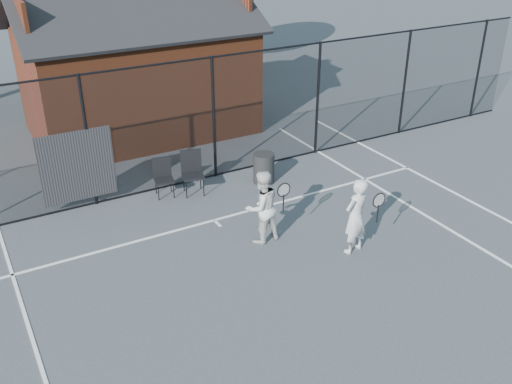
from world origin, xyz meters
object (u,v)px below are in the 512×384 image
player_front (356,216)px  player_back (262,207)px  chair_right (164,179)px  chair_left (193,174)px  clubhouse (138,77)px  waste_bin (264,168)px

player_front → player_back: (-1.36, 1.22, -0.01)m
chair_right → chair_left: bearing=-8.0°
clubhouse → waste_bin: (1.36, -4.90, -1.23)m
clubhouse → player_front: size_ratio=4.20×
chair_left → waste_bin: chair_left is taller
chair_right → waste_bin: chair_right is taller
clubhouse → chair_right: (-1.00, -4.40, -1.17)m
player_front → chair_right: 4.66m
player_front → chair_left: 4.17m
chair_left → waste_bin: 1.76m
waste_bin → chair_left: bearing=170.7°
player_back → chair_left: 2.61m
chair_left → waste_bin: size_ratio=1.35×
clubhouse → chair_left: bearing=-94.5°
chair_left → chair_right: 0.67m
clubhouse → player_back: (-0.01, -7.19, -0.84)m
player_back → chair_left: size_ratio=1.52×
player_front → chair_left: size_ratio=1.54×
player_front → chair_left: bearing=114.4°
player_back → waste_bin: player_back is taller
player_front → waste_bin: player_front is taller
clubhouse → waste_bin: 5.23m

